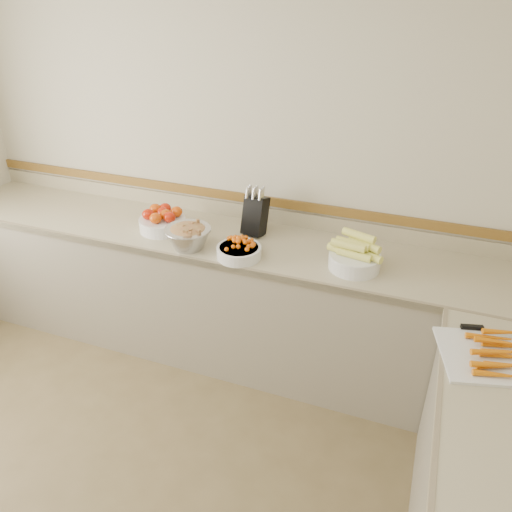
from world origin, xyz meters
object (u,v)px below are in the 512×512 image
(tomato_bowl, at_px, (163,220))
(rhubarb_bowl, at_px, (188,236))
(corn_bowl, at_px, (355,257))
(cutting_board, at_px, (497,355))
(cherry_tomato_bowl, at_px, (239,250))
(knife_block, at_px, (255,214))

(tomato_bowl, height_order, rhubarb_bowl, rhubarb_bowl)
(corn_bowl, bearing_deg, cutting_board, -37.26)
(cherry_tomato_bowl, distance_m, rhubarb_bowl, 0.33)
(cherry_tomato_bowl, distance_m, cutting_board, 1.45)
(knife_block, relative_size, corn_bowl, 1.01)
(tomato_bowl, xyz_separation_m, corn_bowl, (1.26, -0.05, 0.01))
(rhubarb_bowl, xyz_separation_m, cutting_board, (1.71, -0.44, -0.06))
(cutting_board, bearing_deg, corn_bowl, 142.74)
(knife_block, distance_m, tomato_bowl, 0.61)
(cherry_tomato_bowl, height_order, corn_bowl, corn_bowl)
(knife_block, relative_size, cutting_board, 0.60)
(tomato_bowl, xyz_separation_m, cutting_board, (1.98, -0.60, -0.05))
(corn_bowl, bearing_deg, tomato_bowl, 177.60)
(tomato_bowl, relative_size, rhubarb_bowl, 1.07)
(cherry_tomato_bowl, relative_size, corn_bowl, 0.82)
(tomato_bowl, xyz_separation_m, rhubarb_bowl, (0.27, -0.17, 0.02))
(corn_bowl, bearing_deg, knife_block, 162.37)
(rhubarb_bowl, bearing_deg, corn_bowl, 6.64)
(cherry_tomato_bowl, bearing_deg, cutting_board, -17.58)
(tomato_bowl, distance_m, cherry_tomato_bowl, 0.63)
(corn_bowl, bearing_deg, rhubarb_bowl, -173.36)
(tomato_bowl, bearing_deg, cherry_tomato_bowl, -15.45)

